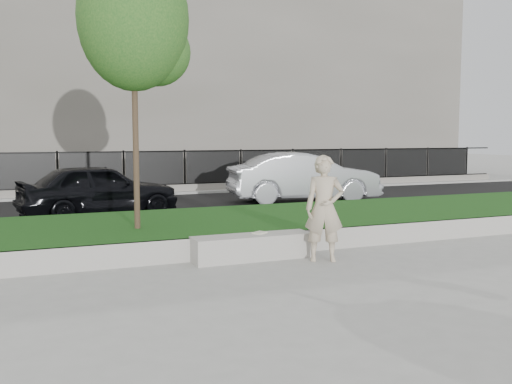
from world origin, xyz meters
name	(u,v)px	position (x,y,z in m)	size (l,w,h in m)	color
ground	(289,267)	(0.00, 0.00, 0.00)	(90.00, 90.00, 0.00)	gray
grass_bank	(227,228)	(0.00, 3.00, 0.20)	(34.00, 4.00, 0.40)	black
grass_kerb	(264,244)	(0.00, 1.04, 0.20)	(34.00, 0.08, 0.40)	#9C9992
street	(165,206)	(0.00, 8.50, 0.02)	(34.00, 7.00, 0.04)	black
far_pavement	(136,192)	(0.00, 13.00, 0.06)	(34.00, 3.00, 0.12)	gray
iron_fence	(141,181)	(0.00, 12.00, 0.54)	(32.00, 0.30, 1.50)	slate
building_facade	(106,75)	(0.00, 20.00, 5.00)	(34.00, 10.00, 10.00)	#605C54
stone_bench	(252,247)	(-0.32, 0.80, 0.22)	(2.11, 0.53, 0.43)	#9C9992
man	(324,208)	(0.77, 0.23, 0.90)	(0.66, 0.43, 1.81)	#BDAC91
book	(260,233)	(-0.15, 0.87, 0.44)	(0.24, 0.17, 0.03)	beige
young_tree	(137,24)	(-1.90, 2.49, 4.16)	(2.11, 2.02, 5.17)	#38281C
car_dark	(99,189)	(-2.09, 7.06, 0.73)	(1.64, 4.07, 1.39)	black
car_silver	(304,177)	(4.32, 7.82, 0.82)	(1.65, 4.73, 1.56)	#9D9FA6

